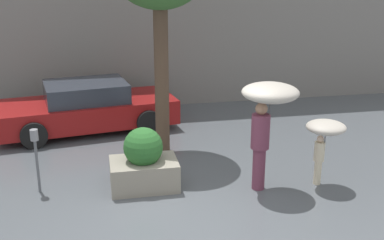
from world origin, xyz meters
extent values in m
plane|color=#51565B|center=(0.00, 0.00, 0.00)|extent=(40.00, 40.00, 0.00)
cube|color=gray|center=(0.00, 6.50, 3.00)|extent=(18.00, 0.30, 6.00)
cube|color=gray|center=(-0.40, 0.99, 0.26)|extent=(1.23, 0.85, 0.52)
sphere|color=#286028|center=(-0.40, 0.99, 0.79)|extent=(0.72, 0.72, 0.72)
cylinder|color=brown|center=(1.65, 0.52, 0.40)|extent=(0.23, 0.23, 0.80)
cylinder|color=brown|center=(1.65, 0.52, 1.11)|extent=(0.33, 0.33, 0.63)
sphere|color=#997056|center=(1.65, 0.52, 1.53)|extent=(0.22, 0.22, 0.22)
cylinder|color=#4C4C51|center=(1.79, 0.52, 1.48)|extent=(0.02, 0.02, 0.68)
ellipsoid|color=beige|center=(1.79, 0.52, 1.82)|extent=(1.01, 1.01, 0.32)
cylinder|color=beige|center=(2.80, 0.49, 0.23)|extent=(0.14, 0.14, 0.47)
cylinder|color=beige|center=(2.80, 0.49, 0.65)|extent=(0.20, 0.20, 0.37)
sphere|color=beige|center=(2.80, 0.49, 0.90)|extent=(0.13, 0.13, 0.13)
cylinder|color=#4C4C51|center=(2.85, 0.42, 0.91)|extent=(0.02, 0.02, 0.47)
ellipsoid|color=beige|center=(2.85, 0.42, 1.15)|extent=(0.72, 0.72, 0.23)
cube|color=maroon|center=(-1.44, 4.56, 0.46)|extent=(4.52, 2.41, 0.59)
cube|color=#2D333D|center=(-1.44, 4.56, 0.98)|extent=(2.14, 1.78, 0.45)
cylinder|color=black|center=(-2.62, 3.49, 0.30)|extent=(0.63, 0.31, 0.61)
cylinder|color=black|center=(-2.90, 5.22, 0.30)|extent=(0.63, 0.31, 0.61)
cylinder|color=black|center=(0.01, 3.91, 0.30)|extent=(0.63, 0.31, 0.61)
cylinder|color=black|center=(-0.27, 5.64, 0.30)|extent=(0.63, 0.31, 0.61)
cylinder|color=brown|center=(0.20, 2.78, 1.68)|extent=(0.31, 0.31, 3.36)
cylinder|color=#595B60|center=(-2.29, 1.17, 0.50)|extent=(0.05, 0.05, 0.99)
cylinder|color=gray|center=(-2.29, 1.17, 1.09)|extent=(0.14, 0.14, 0.20)
camera|label=1|loc=(-1.14, -7.15, 3.93)|focal=45.00mm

